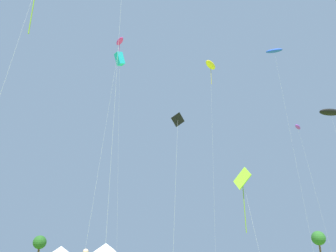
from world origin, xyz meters
TOP-DOWN VIEW (x-y plane):
  - kite_purple_parafoil at (26.50, 54.19)m, footprint 3.12×3.28m
  - kite_lime_diamond at (7.00, 27.07)m, footprint 1.46×2.71m
  - kite_black_parafoil at (26.45, 42.52)m, footprint 3.74×1.87m
  - kite_blue_parafoil at (21.31, 48.68)m, footprint 3.29×2.85m
  - kite_magenta_parafoil at (-6.32, 32.89)m, footprint 2.91×3.14m
  - kite_cyan_box at (-8.12, 52.35)m, footprint 2.55×2.13m
  - kite_yellow_parafoil at (9.66, 52.16)m, footprint 3.30×3.83m
  - kite_black_diamond at (0.64, 26.66)m, footprint 1.47×0.82m
  - festival_tent_right at (-19.58, 69.95)m, footprint 4.25×4.25m
  - festival_tent_left at (-10.51, 69.95)m, footprint 5.15×5.15m
  - tree_distant_left at (41.99, 83.55)m, footprint 3.54×3.54m
  - tree_distant_right at (-25.75, 75.86)m, footprint 2.92×2.92m

SIDE VIEW (x-z plane):
  - festival_tent_right at x=-19.58m, z-range 0.15..2.91m
  - festival_tent_left at x=-10.51m, z-range 0.18..3.53m
  - tree_distant_right at x=-25.75m, z-range 1.05..6.16m
  - tree_distant_left at x=41.99m, z-range 1.55..8.28m
  - kite_lime_diamond at x=7.00m, z-range 3.30..12.92m
  - kite_black_diamond at x=0.64m, z-range 6.35..21.37m
  - kite_black_parafoil at x=26.45m, z-range 10.86..33.94m
  - kite_purple_parafoil at x=26.50m, z-range 11.82..36.47m
  - kite_magenta_parafoil at x=-6.32m, z-range 13.46..41.45m
  - kite_yellow_parafoil at x=9.66m, z-range 17.64..54.31m
  - kite_cyan_box at x=-8.12m, z-range 17.69..55.86m
  - kite_blue_parafoil at x=21.31m, z-range 18.43..56.41m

